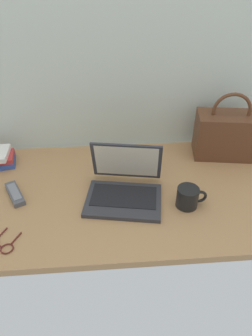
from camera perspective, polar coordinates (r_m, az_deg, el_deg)
name	(u,v)px	position (r m, az deg, el deg)	size (l,w,h in m)	color
desk	(130,193)	(1.37, 0.69, -4.56)	(1.60, 0.76, 0.03)	#A87A4C
laptop	(125,186)	(1.30, -0.27, -3.41)	(0.35, 0.32, 0.21)	#2D2D33
coffee_mug	(188,197)	(1.28, 11.36, -5.24)	(0.13, 0.09, 0.09)	black
remote_control_near	(15,193)	(1.40, -19.73, -4.35)	(0.11, 0.16, 0.02)	#4C4C51
eyeglasses	(0,245)	(1.22, -22.12, -13.03)	(0.13, 0.13, 0.01)	#591E19
handbag	(227,134)	(1.61, 18.04, 5.94)	(0.32, 0.20, 0.33)	#59331E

